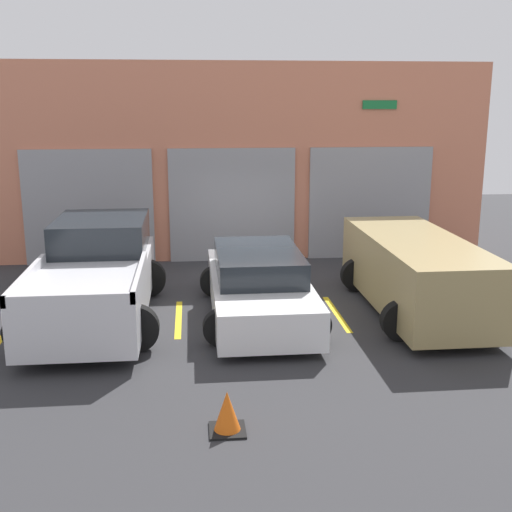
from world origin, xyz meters
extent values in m
plane|color=#2D2D30|center=(0.00, 0.00, 0.00)|extent=(28.00, 28.00, 0.00)
cube|color=#D17A5B|center=(0.00, 3.30, 2.55)|extent=(13.18, 0.60, 5.10)
cube|color=#939399|center=(-3.87, 2.96, 1.47)|extent=(3.27, 0.08, 2.94)
cube|color=#939399|center=(-0.20, 2.96, 1.47)|extent=(3.27, 0.08, 2.94)
cube|color=#939399|center=(3.47, 2.96, 1.47)|extent=(3.27, 0.08, 2.94)
cube|color=#197238|center=(3.62, 2.97, 4.02)|extent=(0.90, 0.03, 0.22)
cube|color=silver|center=(-3.13, -1.66, 0.67)|extent=(1.97, 5.05, 0.90)
cube|color=#1E2328|center=(-3.13, -0.28, 1.45)|extent=(1.82, 2.27, 0.65)
cube|color=silver|center=(-4.07, -2.80, 1.22)|extent=(0.08, 2.78, 0.18)
cube|color=silver|center=(-2.18, -2.80, 1.22)|extent=(0.08, 2.78, 0.18)
cube|color=silver|center=(-3.13, -4.15, 1.22)|extent=(1.97, 0.08, 0.18)
cylinder|color=black|center=(-4.00, -0.10, 0.40)|extent=(0.81, 0.22, 0.81)
cylinder|color=black|center=(-2.25, -0.10, 0.40)|extent=(0.81, 0.22, 0.81)
cylinder|color=black|center=(-4.00, -3.23, 0.40)|extent=(0.81, 0.22, 0.81)
cylinder|color=black|center=(-2.25, -3.23, 0.40)|extent=(0.81, 0.22, 0.81)
cube|color=white|center=(0.00, -1.66, 0.49)|extent=(1.81, 4.70, 0.68)
cube|color=#1E2328|center=(0.00, -1.55, 1.07)|extent=(1.59, 2.58, 0.49)
cylinder|color=black|center=(-0.80, -0.21, 0.32)|extent=(0.65, 0.22, 0.65)
cylinder|color=black|center=(0.80, -0.21, 0.32)|extent=(0.65, 0.22, 0.65)
cylinder|color=black|center=(-0.80, -3.12, 0.32)|extent=(0.65, 0.22, 0.65)
cylinder|color=black|center=(0.80, -3.12, 0.32)|extent=(0.65, 0.22, 0.65)
cube|color=#9E8956|center=(3.13, -1.66, 0.84)|extent=(1.75, 4.91, 1.32)
cube|color=#1E2328|center=(3.13, 0.74, 1.26)|extent=(1.58, 0.06, 0.28)
cylinder|color=black|center=(2.36, -0.14, 0.36)|extent=(0.72, 0.22, 0.72)
cylinder|color=black|center=(3.89, -0.14, 0.36)|extent=(0.72, 0.22, 0.72)
cylinder|color=black|center=(2.36, -3.19, 0.36)|extent=(0.72, 0.22, 0.72)
cylinder|color=black|center=(3.89, -3.19, 0.36)|extent=(0.72, 0.22, 0.72)
cube|color=gold|center=(-4.69, -1.66, 0.00)|extent=(0.12, 2.20, 0.01)
cube|color=gold|center=(-1.56, -1.66, 0.00)|extent=(0.12, 2.20, 0.01)
cube|color=gold|center=(1.56, -1.66, 0.00)|extent=(0.12, 2.20, 0.01)
cube|color=gold|center=(4.69, -1.66, 0.00)|extent=(0.12, 2.20, 0.01)
cube|color=black|center=(-0.87, -6.10, 0.01)|extent=(0.47, 0.47, 0.03)
cone|color=orange|center=(-0.87, -6.10, 0.28)|extent=(0.36, 0.36, 0.55)
camera|label=1|loc=(-1.26, -13.55, 4.13)|focal=45.00mm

